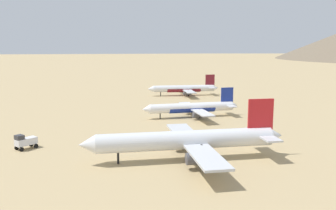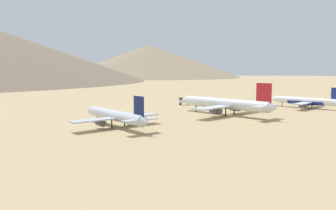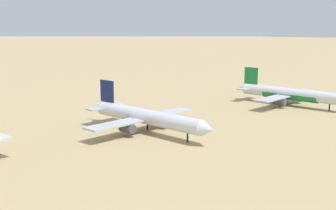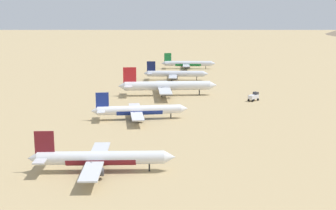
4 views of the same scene
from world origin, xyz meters
TOP-DOWN VIEW (x-y plane):
  - parked_jet_3 at (10.14, 49.74)m, footprint 37.97×30.89m
  - parked_jet_4 at (22.19, 102.68)m, footprint 37.98×30.89m

SIDE VIEW (x-z plane):
  - parked_jet_4 at x=22.19m, z-range -1.83..9.12m
  - parked_jet_3 at x=10.14m, z-range -1.79..9.16m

